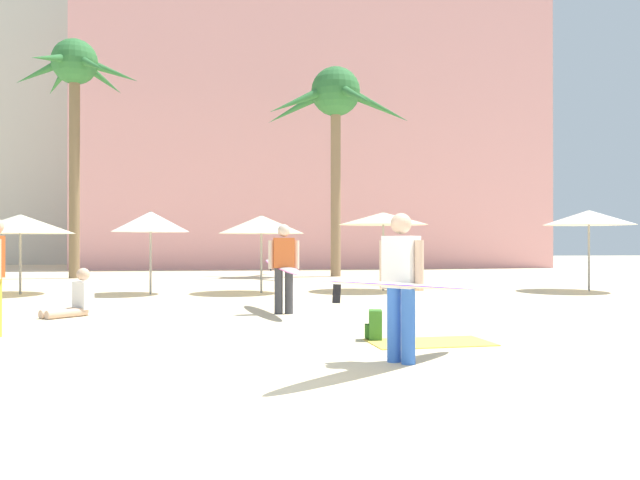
# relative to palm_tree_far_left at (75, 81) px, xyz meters

# --- Properties ---
(ground) EXTENTS (120.00, 120.00, 0.00)m
(ground) POSITION_rel_palm_tree_far_left_xyz_m (7.15, -20.20, -7.71)
(ground) COLOR beige
(hotel_pink) EXTENTS (25.70, 11.99, 16.83)m
(hotel_pink) POSITION_rel_palm_tree_far_left_xyz_m (10.64, 13.39, 0.71)
(hotel_pink) COLOR pink
(hotel_pink) RESTS_ON ground
(hotel_tower_gray) EXTENTS (12.29, 8.67, 24.79)m
(hotel_tower_gray) POSITION_rel_palm_tree_far_left_xyz_m (-3.31, 20.89, 4.69)
(hotel_tower_gray) COLOR beige
(hotel_tower_gray) RESTS_ON ground
(palm_tree_far_left) EXTENTS (4.83, 4.36, 9.34)m
(palm_tree_far_left) POSITION_rel_palm_tree_far_left_xyz_m (0.00, 0.00, 0.00)
(palm_tree_far_left) COLOR brown
(palm_tree_far_left) RESTS_ON ground
(palm_tree_left) EXTENTS (6.15, 6.34, 8.63)m
(palm_tree_left) POSITION_rel_palm_tree_far_left_xyz_m (10.28, 0.12, -0.62)
(palm_tree_left) COLOR #896B4C
(palm_tree_left) RESTS_ON ground
(cafe_umbrella_0) EXTENTS (2.52, 2.52, 2.30)m
(cafe_umbrella_0) POSITION_rel_palm_tree_far_left_xyz_m (16.28, -8.79, -5.61)
(cafe_umbrella_0) COLOR gray
(cafe_umbrella_0) RESTS_ON ground
(cafe_umbrella_1) EXTENTS (2.55, 2.55, 2.25)m
(cafe_umbrella_1) POSITION_rel_palm_tree_far_left_xyz_m (10.48, -8.01, -5.64)
(cafe_umbrella_1) COLOR gray
(cafe_umbrella_1) RESTS_ON ground
(cafe_umbrella_2) EXTENTS (2.35, 2.35, 2.13)m
(cafe_umbrella_2) POSITION_rel_palm_tree_far_left_xyz_m (7.00, -8.30, -5.83)
(cafe_umbrella_2) COLOR gray
(cafe_umbrella_2) RESTS_ON ground
(cafe_umbrella_4) EXTENTS (2.05, 2.05, 2.22)m
(cafe_umbrella_4) POSITION_rel_palm_tree_far_left_xyz_m (4.04, -8.35, -5.77)
(cafe_umbrella_4) COLOR gray
(cafe_umbrella_4) RESTS_ON ground
(cafe_umbrella_5) EXTENTS (2.76, 2.76, 2.13)m
(cafe_umbrella_5) POSITION_rel_palm_tree_far_left_xyz_m (0.62, -8.06, -5.83)
(cafe_umbrella_5) COLOR gray
(cafe_umbrella_5) RESTS_ON ground
(beach_towel) EXTENTS (1.71, 1.03, 0.01)m
(beach_towel) POSITION_rel_palm_tree_far_left_xyz_m (9.02, -17.41, -7.70)
(beach_towel) COLOR #F4CC4C
(beach_towel) RESTS_ON ground
(backpack) EXTENTS (0.28, 0.33, 0.42)m
(backpack) POSITION_rel_palm_tree_far_left_xyz_m (8.32, -17.05, -7.50)
(backpack) COLOR #357223
(backpack) RESTS_ON ground
(person_mid_left) EXTENTS (2.52, 2.33, 1.71)m
(person_mid_left) POSITION_rel_palm_tree_far_left_xyz_m (8.26, -18.91, -6.79)
(person_mid_left) COLOR blue
(person_mid_left) RESTS_ON ground
(person_mid_center) EXTENTS (0.82, 3.07, 1.73)m
(person_mid_center) POSITION_rel_palm_tree_far_left_xyz_m (7.27, -13.43, -6.78)
(person_mid_center) COLOR #3D3D42
(person_mid_center) RESTS_ON ground
(person_near_left) EXTENTS (0.90, 0.92, 0.90)m
(person_near_left) POSITION_rel_palm_tree_far_left_xyz_m (3.38, -13.48, -7.39)
(person_near_left) COLOR #D1A889
(person_near_left) RESTS_ON ground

